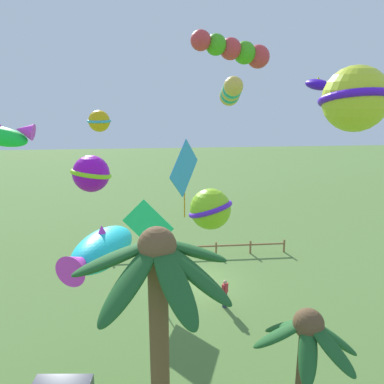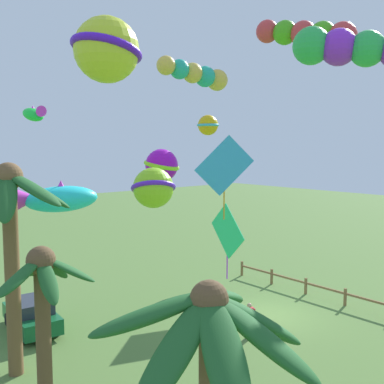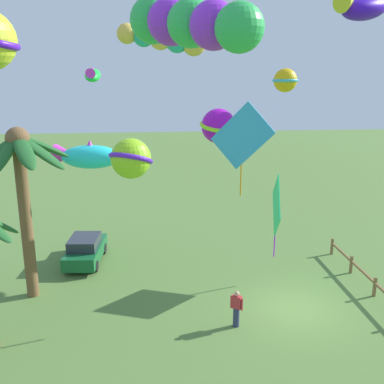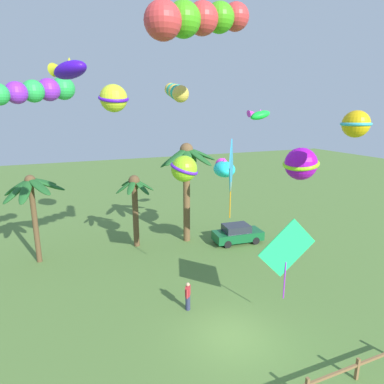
% 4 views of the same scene
% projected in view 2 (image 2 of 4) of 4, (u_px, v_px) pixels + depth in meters
% --- Properties ---
extents(ground_plane, '(120.00, 120.00, 0.00)m').
position_uv_depth(ground_plane, '(270.00, 315.00, 22.64)').
color(ground_plane, '#567A38').
extents(palm_tree_0, '(2.99, 3.03, 5.64)m').
position_uv_depth(palm_tree_0, '(42.00, 299.00, 13.04)').
color(palm_tree_0, brown).
rests_on(palm_tree_0, ground).
extents(palm_tree_1, '(4.11, 4.05, 6.21)m').
position_uv_depth(palm_tree_1, '(209.00, 349.00, 7.80)').
color(palm_tree_1, brown).
rests_on(palm_tree_1, ground).
extents(palm_tree_2, '(4.65, 4.33, 7.94)m').
position_uv_depth(palm_tree_2, '(11.00, 216.00, 16.24)').
color(palm_tree_2, brown).
rests_on(palm_tree_2, ground).
extents(rail_fence, '(12.65, 0.12, 0.95)m').
position_uv_depth(rail_fence, '(325.00, 289.00, 24.93)').
color(rail_fence, brown).
rests_on(rail_fence, ground).
extents(parked_car_0, '(4.04, 2.04, 1.51)m').
position_uv_depth(parked_car_0, '(32.00, 315.00, 20.74)').
color(parked_car_0, '#145B2D').
rests_on(parked_car_0, ground).
extents(spectator_0, '(0.40, 0.48, 1.59)m').
position_uv_depth(spectator_0, '(249.00, 320.00, 19.92)').
color(spectator_0, '#2D3351').
rests_on(spectator_0, ground).
extents(kite_diamond_1, '(1.61, 2.44, 4.02)m').
position_uv_depth(kite_diamond_1, '(224.00, 167.00, 21.16)').
color(kite_diamond_1, '#32A1DA').
extents(kite_fish_2, '(2.61, 3.69, 1.45)m').
position_uv_depth(kite_fish_2, '(56.00, 199.00, 19.32)').
color(kite_fish_2, '#22E1E7').
extents(kite_ball_3, '(2.69, 2.68, 1.79)m').
position_uv_depth(kite_ball_3, '(162.00, 165.00, 24.41)').
color(kite_ball_3, '#9F0DB8').
extents(kite_tube_4, '(3.62, 2.51, 1.38)m').
position_uv_depth(kite_tube_4, '(360.00, 48.00, 12.49)').
color(kite_tube_4, green).
extents(kite_diamond_5, '(2.97, 0.52, 4.18)m').
position_uv_depth(kite_diamond_5, '(227.00, 232.00, 24.42)').
color(kite_diamond_5, '#25E578').
extents(kite_tube_6, '(4.44, 2.20, 1.82)m').
position_uv_depth(kite_tube_6, '(308.00, 34.00, 19.95)').
color(kite_tube_6, '#D43738').
extents(kite_tube_7, '(1.10, 3.14, 1.14)m').
position_uv_depth(kite_tube_7, '(196.00, 74.00, 17.45)').
color(kite_tube_7, gold).
extents(kite_ball_8, '(1.99, 1.99, 1.79)m').
position_uv_depth(kite_ball_8, '(107.00, 50.00, 12.20)').
color(kite_ball_8, '#C8D928').
extents(kite_fish_9, '(1.88, 0.81, 0.92)m').
position_uv_depth(kite_fish_9, '(34.00, 114.00, 21.06)').
color(kite_fish_9, '#16E036').
extents(kite_ball_10, '(1.46, 1.46, 1.20)m').
position_uv_depth(kite_ball_10, '(208.00, 125.00, 26.34)').
color(kite_ball_10, gold).
extents(kite_ball_11, '(2.41, 2.42, 1.62)m').
position_uv_depth(kite_ball_11, '(153.00, 188.00, 17.73)').
color(kite_ball_11, '#91D51E').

